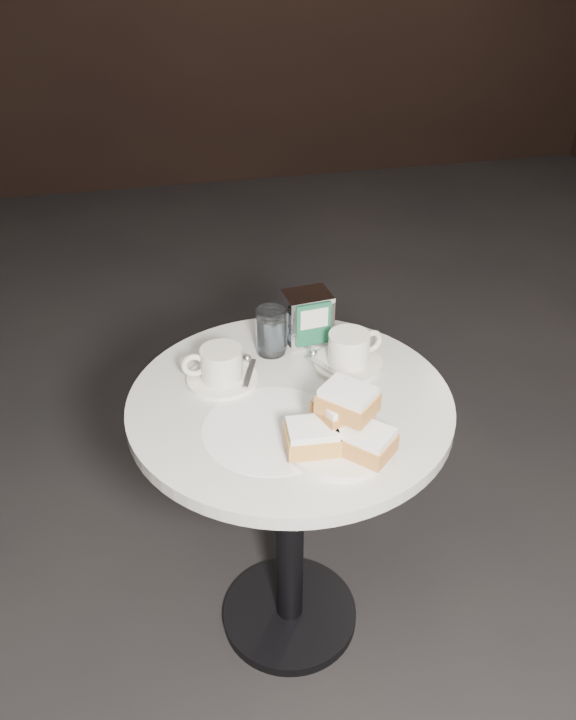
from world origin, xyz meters
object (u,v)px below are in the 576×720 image
Objects in this scene: coffee_cup_right at (349,352)px; water_glass_left at (271,332)px; cafe_table at (290,467)px; water_glass_right at (274,331)px; coffee_cup_left at (221,367)px; beignet_plate at (341,428)px; napkin_dispenser at (307,317)px.

water_glass_left reaches higher than coffee_cup_right.
water_glass_right is at bearing 87.68° from cafe_table.
water_glass_right reaches higher than coffee_cup_right.
coffee_cup_left is at bearing -144.97° from water_glass_left.
beignet_plate reaches higher than coffee_cup_left.
cafe_table is 7.60× the size of water_glass_right.
coffee_cup_left is at bearing 144.09° from cafe_table.
beignet_plate is 1.53× the size of coffee_cup_left.
beignet_plate is at bearing -82.54° from water_glass_right.
beignet_plate reaches higher than water_glass_right.
water_glass_right is at bearing -173.11° from napkin_dispenser.
coffee_cup_right is 0.19m from water_glass_right.
napkin_dispenser reaches higher than coffee_cup_left.
water_glass_right reaches higher than cafe_table.
beignet_plate is 2.12× the size of napkin_dispenser.
coffee_cup_left is at bearing 124.75° from beignet_plate.
water_glass_left is (0.13, 0.09, 0.02)m from coffee_cup_left.
beignet_plate is 2.71× the size of water_glass_right.
water_glass_left reaches higher than water_glass_right.
beignet_plate is at bearing -124.29° from coffee_cup_right.
water_glass_right is at bearing 51.39° from water_glass_left.
beignet_plate is at bearing -72.07° from cafe_table.
cafe_table is 5.95× the size of napkin_dispenser.
water_glass_right is at bearing 41.61° from coffee_cup_left.
napkin_dispenser is (0.09, 0.02, 0.02)m from water_glass_right.
coffee_cup_right is at bearing 4.48° from coffee_cup_left.
napkin_dispenser is (0.10, 0.03, 0.01)m from water_glass_left.
water_glass_left is at bearing 99.23° from beignet_plate.
coffee_cup_left is 0.26m from napkin_dispenser.
cafe_table is 6.65× the size of water_glass_left.
water_glass_left is at bearing 135.39° from coffee_cup_right.
cafe_table is 0.29m from coffee_cup_left.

